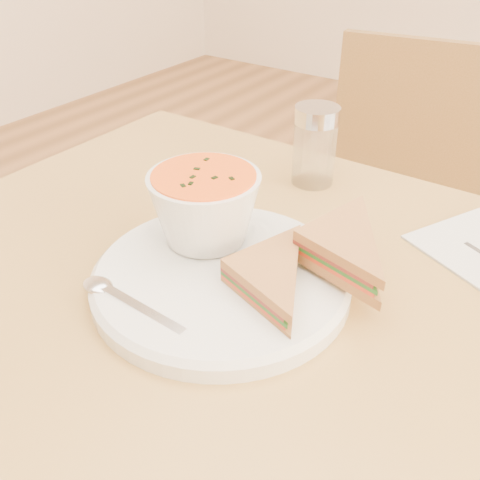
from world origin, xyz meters
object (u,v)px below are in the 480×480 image
Objects in this scene: condiment_shaker at (315,146)px; chair_far at (383,251)px; plate at (221,279)px; soup_bowl at (205,211)px.

chair_far is at bearing 89.41° from condiment_shaker.
plate is at bearing -82.34° from condiment_shaker.
chair_far is at bearing 88.53° from soup_bowl.
soup_bowl is at bearing 80.25° from chair_far.
condiment_shaker is at bearing 81.13° from chair_far.
soup_bowl is (-0.02, -0.60, 0.39)m from chair_far.
plate is 2.23× the size of soup_bowl.
soup_bowl reaches higher than chair_far.
chair_far reaches higher than plate.
soup_bowl is 0.23m from condiment_shaker.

